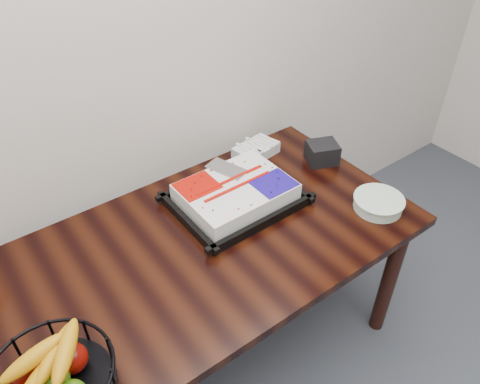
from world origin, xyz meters
TOP-DOWN VIEW (x-y plane):
  - table at (0.00, 2.00)m, footprint 1.80×0.90m
  - cake_tray at (0.29, 2.12)m, footprint 0.50×0.40m
  - fruit_basket at (-0.60, 1.74)m, footprint 0.35×0.35m
  - plate_stack at (0.75, 1.74)m, footprint 0.21×0.21m
  - fork_bag at (0.59, 2.35)m, footprint 0.22×0.16m
  - napkin_box at (0.80, 2.12)m, footprint 0.17×0.16m

SIDE VIEW (x-z plane):
  - table at x=0.00m, z-range 0.29..1.04m
  - plate_stack at x=0.75m, z-range 0.75..0.80m
  - fork_bag at x=0.59m, z-range 0.75..0.81m
  - cake_tray at x=0.29m, z-range 0.75..0.85m
  - napkin_box at x=0.80m, z-range 0.75..0.85m
  - fruit_basket at x=-0.60m, z-range 0.73..0.92m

